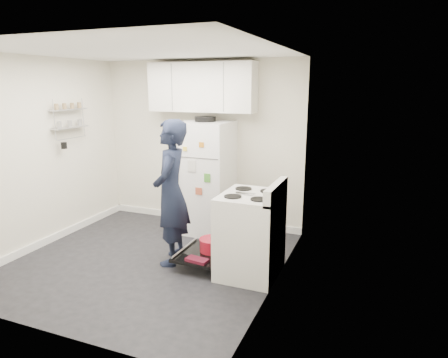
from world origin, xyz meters
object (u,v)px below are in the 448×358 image
at_px(refrigerator, 206,177).
at_px(person, 171,193).
at_px(open_oven_door, 207,249).
at_px(electric_range, 249,235).

height_order(refrigerator, person, person).
bearing_deg(open_oven_door, electric_range, -3.59).
relative_size(open_oven_door, person, 0.40).
bearing_deg(refrigerator, open_oven_door, -65.36).
distance_m(electric_range, person, 1.06).
height_order(open_oven_door, person, person).
xyz_separation_m(refrigerator, person, (0.06, -1.14, 0.06)).
bearing_deg(open_oven_door, refrigerator, 114.64).
bearing_deg(electric_range, person, -177.61).
height_order(electric_range, open_oven_door, electric_range).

